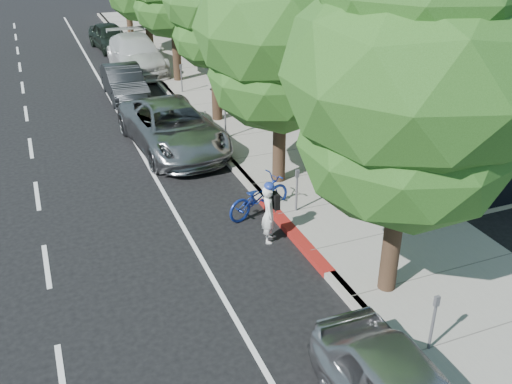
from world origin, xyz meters
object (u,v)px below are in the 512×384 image
white_pickup (136,54)px  dark_sedan (124,83)px  pedestrian (217,88)px  street_tree_0 (413,79)px  street_tree_1 (281,30)px  dark_suv_far (110,37)px  cyclist (269,214)px  silver_suv (173,127)px  street_tree_2 (214,3)px  bicycle (259,197)px

white_pickup → dark_sedan: bearing=-107.4°
pedestrian → street_tree_0: bearing=51.9°
street_tree_1 → street_tree_0: bearing=-90.0°
dark_suv_far → pedestrian: pedestrian is taller
cyclist → silver_suv: (-0.72, 6.95, 0.03)m
white_pickup → pedestrian: bearing=-76.6°
street_tree_2 → white_pickup: bearing=98.9°
street_tree_1 → cyclist: 5.19m
dark_sedan → street_tree_0: bearing=-80.2°
street_tree_0 → dark_suv_far: street_tree_0 is taller
street_tree_0 → silver_suv: size_ratio=1.38×
bicycle → street_tree_0: bearing=178.2°
bicycle → white_pickup: size_ratio=0.35×
street_tree_0 → silver_suv: 11.08m
bicycle → white_pickup: 16.47m
cyclist → dark_suv_far: bearing=19.9°
cyclist → bicycle: (0.30, 1.41, -0.24)m
dark_suv_far → white_pickup: bearing=-91.4°
street_tree_1 → dark_suv_far: bearing=95.3°
street_tree_2 → dark_sedan: (-2.84, 4.50, -3.90)m
silver_suv → white_pickup: bearing=80.7°
street_tree_0 → pedestrian: (0.37, 13.05, -3.91)m
bicycle → pedestrian: size_ratio=1.16×
cyclist → white_pickup: (0.20, 17.87, 0.09)m
street_tree_1 → street_tree_2: street_tree_1 is taller
street_tree_0 → silver_suv: (-2.32, 10.00, -4.16)m
street_tree_0 → white_pickup: bearing=93.8°
street_tree_1 → bicycle: size_ratio=3.69×
dark_sedan → dark_suv_far: (0.95, 9.70, 0.04)m
street_tree_0 → street_tree_2: street_tree_0 is taller
dark_sedan → white_pickup: 4.65m
street_tree_2 → street_tree_1: bearing=-90.0°
street_tree_2 → white_pickup: (-1.40, 8.91, -3.75)m
street_tree_0 → street_tree_1: bearing=90.0°
street_tree_1 → pedestrian: 7.97m
street_tree_0 → silver_suv: bearing=103.1°
street_tree_1 → silver_suv: bearing=120.1°
street_tree_1 → dark_suv_far: (-1.89, 20.20, -3.99)m
dark_sedan → dark_suv_far: dark_suv_far is taller
street_tree_2 → silver_suv: size_ratio=1.24×
silver_suv → pedestrian: pedestrian is taller
dark_sedan → dark_suv_far: 9.75m
white_pickup → pedestrian: size_ratio=3.32×
street_tree_1 → street_tree_2: size_ratio=1.07×
street_tree_1 → silver_suv: 6.07m
silver_suv → dark_sedan: 6.52m
dark_sedan → cyclist: bearing=-84.7°
street_tree_0 → bicycle: bearing=106.3°
bicycle → pedestrian: pedestrian is taller
cyclist → silver_suv: 6.99m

